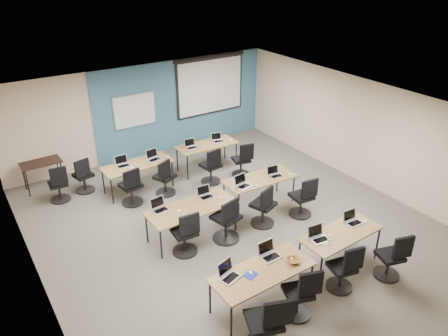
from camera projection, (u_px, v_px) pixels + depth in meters
floor at (231, 224)px, 9.77m from camera, size 8.00×9.00×0.02m
ceiling at (232, 110)px, 8.56m from camera, size 8.00×9.00×0.02m
wall_back at (144, 111)px, 12.52m from camera, size 8.00×0.04×2.70m
wall_front at (422, 299)px, 5.81m from camera, size 8.00×0.04×2.70m
wall_left at (32, 231)px, 7.20m from camera, size 0.04×9.00×2.70m
wall_right at (361, 132)px, 11.13m from camera, size 0.04×9.00×2.70m
blue_accent_panel at (183, 104)px, 13.12m from camera, size 5.50×0.04×2.70m
whiteboard at (135, 111)px, 12.28m from camera, size 1.28×0.03×0.98m
projector_screen at (210, 82)px, 13.29m from camera, size 2.40×0.10×1.82m
training_table_front_left at (262, 273)px, 7.27m from camera, size 1.80×0.75×0.73m
training_table_front_right at (341, 235)px, 8.25m from camera, size 1.66×0.69×0.73m
training_table_mid_left at (192, 209)px, 9.07m from camera, size 1.90×0.79×0.73m
training_table_mid_right at (260, 180)px, 10.21m from camera, size 1.73×0.72×0.73m
training_table_back_left at (137, 166)px, 10.88m from camera, size 1.74×0.72×0.73m
training_table_back_right at (207, 146)px, 11.97m from camera, size 1.68×0.70×0.73m
laptop_0 at (228, 273)px, 7.10m from camera, size 0.34×0.29×0.26m
mouse_0 at (251, 272)px, 7.20m from camera, size 0.08×0.10×0.03m
task_chair_0 at (267, 328)px, 6.53m from camera, size 0.61×0.58×1.05m
laptop_1 at (269, 253)px, 7.58m from camera, size 0.34×0.29×0.26m
mouse_1 at (291, 258)px, 7.53m from camera, size 0.09×0.12×0.04m
task_chair_1 at (301, 297)px, 7.17m from camera, size 0.52×0.50×0.98m
laptop_2 at (318, 236)px, 8.02m from camera, size 0.33×0.28×0.25m
mouse_2 at (330, 236)px, 8.13m from camera, size 0.07×0.11×0.04m
task_chair_2 at (344, 272)px, 7.74m from camera, size 0.48×0.48×0.96m
laptop_3 at (352, 220)px, 8.51m from camera, size 0.32×0.27×0.24m
mouse_3 at (365, 221)px, 8.56m from camera, size 0.08×0.11×0.03m
task_chair_3 at (392, 260)px, 8.03m from camera, size 0.49×0.48×0.97m
laptop_4 at (159, 207)px, 8.93m from camera, size 0.33×0.28×0.25m
mouse_4 at (179, 211)px, 8.89m from camera, size 0.08×0.11×0.04m
task_chair_4 at (186, 237)px, 8.66m from camera, size 0.51×0.51×0.99m
laptop_5 at (205, 194)px, 9.40m from camera, size 0.31×0.26×0.24m
mouse_5 at (221, 198)px, 9.37m from camera, size 0.08×0.10×0.03m
task_chair_5 at (227, 223)px, 9.05m from camera, size 0.57×0.57×1.05m
laptop_6 at (242, 183)px, 9.83m from camera, size 0.34×0.29×0.25m
mouse_6 at (256, 185)px, 9.85m from camera, size 0.09×0.12×0.04m
task_chair_6 at (264, 209)px, 9.56m from camera, size 0.55×0.53×1.01m
laptop_7 at (275, 174)px, 10.27m from camera, size 0.31×0.26×0.23m
mouse_7 at (290, 174)px, 10.36m from camera, size 0.06×0.09×0.03m
task_chair_7 at (303, 200)px, 9.91m from camera, size 0.52×0.52×1.00m
laptop_8 at (123, 163)px, 10.76m from camera, size 0.33×0.28×0.25m
mouse_8 at (132, 167)px, 10.66m from camera, size 0.09×0.12×0.04m
task_chair_8 at (132, 189)px, 10.37m from camera, size 0.51×0.51×0.99m
laptop_9 at (153, 157)px, 11.08m from camera, size 0.33×0.28×0.25m
mouse_9 at (168, 157)px, 11.22m from camera, size 0.08×0.11×0.03m
task_chair_9 at (165, 180)px, 10.79m from camera, size 0.53×0.50×0.98m
laptop_10 at (191, 146)px, 11.74m from camera, size 0.31×0.26×0.24m
mouse_10 at (204, 147)px, 11.78m from camera, size 0.08×0.10×0.03m
task_chair_10 at (212, 169)px, 11.33m from camera, size 0.52×0.52×1.00m
laptop_11 at (218, 139)px, 12.13m from camera, size 0.30×0.25×0.23m
mouse_11 at (231, 140)px, 12.18m from camera, size 0.07×0.10×0.03m
task_chair_11 at (242, 162)px, 11.72m from camera, size 0.48×0.48×0.96m
blue_mousepad at (250, 275)px, 7.16m from camera, size 0.27×0.25×0.01m
snack_bowl at (293, 261)px, 7.45m from camera, size 0.31×0.31×0.06m
snack_plate at (327, 243)px, 7.93m from camera, size 0.17×0.17×0.01m
coffee_cup at (329, 241)px, 7.93m from camera, size 0.08×0.08×0.06m
utility_table at (41, 165)px, 10.95m from camera, size 0.97×0.54×0.75m
spare_chair_a at (84, 178)px, 10.91m from camera, size 0.47×0.47×0.96m
spare_chair_b at (59, 187)px, 10.50m from camera, size 0.48×0.48×0.96m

